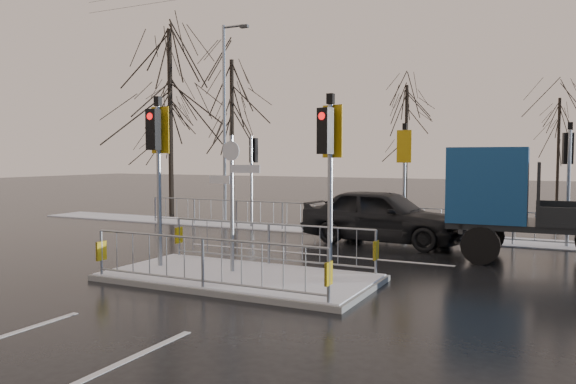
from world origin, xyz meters
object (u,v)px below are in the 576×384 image
at_px(flatbed_truck, 526,201).
at_px(traffic_island, 239,263).
at_px(car_far_lane, 382,216).
at_px(street_lamp_left, 226,115).

bearing_deg(flatbed_truck, traffic_island, -135.50).
relative_size(car_far_lane, street_lamp_left, 0.63).
distance_m(car_far_lane, flatbed_truck, 4.44).
relative_size(flatbed_truck, street_lamp_left, 0.80).
distance_m(traffic_island, car_far_lane, 6.72).
height_order(traffic_island, car_far_lane, traffic_island).
distance_m(traffic_island, street_lamp_left, 12.17).
xyz_separation_m(car_far_lane, street_lamp_left, (-7.70, 2.91, 3.62)).
distance_m(traffic_island, flatbed_truck, 7.81).
xyz_separation_m(flatbed_truck, street_lamp_left, (-11.92, 4.08, 2.91)).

